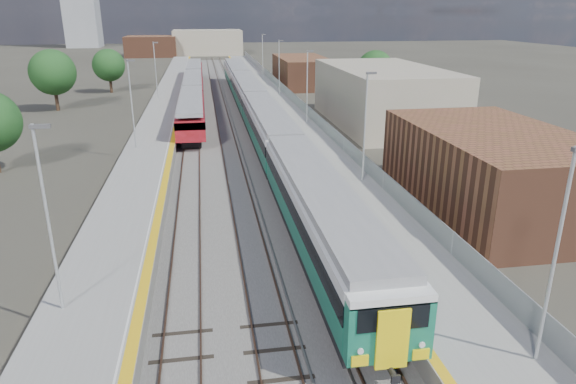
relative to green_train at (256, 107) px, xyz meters
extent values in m
plane|color=#47443A|center=(-1.50, 5.23, -2.36)|extent=(320.00, 320.00, 0.00)
cube|color=#565451|center=(-3.75, 7.73, -2.33)|extent=(10.50, 155.00, 0.06)
cube|color=#4C3323|center=(-0.72, 10.23, -2.25)|extent=(0.07, 160.00, 0.14)
cube|color=#4C3323|center=(0.72, 10.23, -2.25)|extent=(0.07, 160.00, 0.14)
cube|color=#4C3323|center=(-4.22, 10.23, -2.25)|extent=(0.07, 160.00, 0.14)
cube|color=#4C3323|center=(-2.78, 10.23, -2.25)|extent=(0.07, 160.00, 0.14)
cube|color=#4C3323|center=(-7.72, 10.23, -2.25)|extent=(0.07, 160.00, 0.14)
cube|color=#4C3323|center=(-6.28, 10.23, -2.25)|extent=(0.07, 160.00, 0.14)
cube|color=gray|center=(-1.05, 10.23, -2.26)|extent=(0.08, 160.00, 0.10)
cube|color=gray|center=(-2.45, 10.23, -2.26)|extent=(0.08, 160.00, 0.10)
cube|color=slate|center=(3.75, 7.73, -1.86)|extent=(4.70, 155.00, 1.00)
cube|color=gray|center=(3.75, 7.73, -1.36)|extent=(4.70, 155.00, 0.03)
cube|color=gold|center=(1.65, 7.73, -1.34)|extent=(0.40, 155.00, 0.01)
cube|color=gray|center=(5.95, 7.73, -0.76)|extent=(0.06, 155.00, 1.20)
cylinder|color=#9EA0A3|center=(5.10, -42.77, 2.41)|extent=(0.12, 0.12, 7.50)
cylinder|color=#9EA0A3|center=(5.10, -22.77, 2.41)|extent=(0.12, 0.12, 7.50)
cube|color=#4C4C4F|center=(5.35, -22.77, 6.06)|extent=(0.70, 0.18, 0.14)
cylinder|color=#9EA0A3|center=(5.10, -2.77, 2.41)|extent=(0.12, 0.12, 7.50)
cube|color=#4C4C4F|center=(5.35, -2.77, 6.06)|extent=(0.70, 0.18, 0.14)
cylinder|color=#9EA0A3|center=(5.10, 17.23, 2.41)|extent=(0.12, 0.12, 7.50)
cube|color=#4C4C4F|center=(5.35, 17.23, 6.06)|extent=(0.70, 0.18, 0.14)
cylinder|color=#9EA0A3|center=(5.10, 37.23, 2.41)|extent=(0.12, 0.12, 7.50)
cube|color=#4C4C4F|center=(5.35, 37.23, 6.06)|extent=(0.70, 0.18, 0.14)
cube|color=slate|center=(-10.55, 7.73, -1.86)|extent=(4.30, 155.00, 1.00)
cube|color=gray|center=(-10.55, 7.73, -1.36)|extent=(4.30, 155.00, 0.03)
cube|color=gold|center=(-8.65, 7.73, -1.34)|extent=(0.45, 155.00, 0.01)
cube|color=silver|center=(-9.00, 7.73, -1.34)|extent=(0.08, 155.00, 0.01)
cylinder|color=#9EA0A3|center=(-11.70, -36.77, 2.41)|extent=(0.12, 0.12, 7.50)
cube|color=#4C4C4F|center=(-11.45, -36.77, 6.06)|extent=(0.70, 0.18, 0.14)
cylinder|color=#9EA0A3|center=(-11.70, -10.77, 2.41)|extent=(0.12, 0.12, 7.50)
cube|color=#4C4C4F|center=(-11.45, -10.77, 6.06)|extent=(0.70, 0.18, 0.14)
cylinder|color=#9EA0A3|center=(-11.70, 15.23, 2.41)|extent=(0.12, 0.12, 7.50)
cube|color=#4C4C4F|center=(-11.45, 15.23, 6.06)|extent=(0.70, 0.18, 0.14)
cube|color=brown|center=(12.50, -26.77, 0.24)|extent=(9.00, 16.00, 5.20)
cube|color=#9F997F|center=(14.50, 0.23, 0.84)|extent=(11.00, 22.00, 6.40)
cube|color=brown|center=(11.50, 33.23, 0.04)|extent=(8.00, 18.00, 4.80)
cube|color=#9F997F|center=(-3.50, 105.23, 1.14)|extent=(20.00, 14.00, 7.00)
cube|color=brown|center=(-19.50, 100.23, 0.44)|extent=(14.00, 12.00, 5.60)
cube|color=black|center=(0.00, -31.48, -1.43)|extent=(2.88, 20.64, 0.49)
cube|color=#115944|center=(0.00, -31.48, -0.59)|extent=(2.99, 20.64, 1.21)
cube|color=black|center=(0.00, -31.48, 0.37)|extent=(3.05, 20.64, 0.83)
cube|color=silver|center=(0.00, -31.48, 1.02)|extent=(2.99, 20.64, 0.51)
cube|color=gray|center=(0.00, -31.48, 1.47)|extent=(2.65, 20.64, 0.42)
cube|color=black|center=(0.00, -10.34, -1.43)|extent=(2.88, 20.64, 0.49)
cube|color=#115944|center=(0.00, -10.34, -0.59)|extent=(2.99, 20.64, 1.21)
cube|color=black|center=(0.00, -10.34, 0.37)|extent=(3.05, 20.64, 0.83)
cube|color=silver|center=(0.00, -10.34, 1.02)|extent=(2.99, 20.64, 0.51)
cube|color=gray|center=(0.00, -10.34, 1.47)|extent=(2.65, 20.64, 0.42)
cube|color=black|center=(0.00, 10.80, -1.43)|extent=(2.88, 20.64, 0.49)
cube|color=#115944|center=(0.00, 10.80, -0.59)|extent=(2.99, 20.64, 1.21)
cube|color=black|center=(0.00, 10.80, 0.37)|extent=(3.05, 20.64, 0.83)
cube|color=silver|center=(0.00, 10.80, 1.02)|extent=(2.99, 20.64, 0.51)
cube|color=gray|center=(0.00, 10.80, 1.47)|extent=(2.65, 20.64, 0.42)
cube|color=black|center=(0.00, 31.94, -1.43)|extent=(2.88, 20.64, 0.49)
cube|color=#115944|center=(0.00, 31.94, -0.59)|extent=(2.99, 20.64, 1.21)
cube|color=black|center=(0.00, 31.94, 0.37)|extent=(3.05, 20.64, 0.83)
cube|color=silver|center=(0.00, 31.94, 1.02)|extent=(2.99, 20.64, 0.51)
cube|color=gray|center=(0.00, 31.94, 1.47)|extent=(2.65, 20.64, 0.42)
cube|color=#115944|center=(0.00, -42.07, -0.09)|extent=(2.96, 0.64, 2.22)
cube|color=black|center=(0.00, -42.40, 0.55)|extent=(2.43, 0.06, 0.85)
cube|color=yellow|center=(0.00, -42.46, -0.19)|extent=(1.11, 0.11, 2.22)
cube|color=black|center=(-7.00, -0.48, -1.90)|extent=(1.86, 15.82, 0.65)
cube|color=maroon|center=(-7.00, -0.48, -0.36)|extent=(2.74, 18.61, 1.96)
cube|color=black|center=(-7.00, -0.48, 0.13)|extent=(2.80, 18.61, 0.69)
cube|color=gray|center=(-7.00, -0.48, 1.11)|extent=(2.45, 18.61, 0.39)
cube|color=black|center=(-7.00, 18.64, -1.90)|extent=(1.86, 15.82, 0.65)
cube|color=maroon|center=(-7.00, 18.64, -0.36)|extent=(2.74, 18.61, 1.96)
cube|color=black|center=(-7.00, 18.64, 0.13)|extent=(2.80, 18.61, 0.69)
cube|color=gray|center=(-7.00, 18.64, 1.11)|extent=(2.45, 18.61, 0.39)
cube|color=black|center=(-7.00, 37.75, -1.90)|extent=(1.86, 15.82, 0.65)
cube|color=maroon|center=(-7.00, 37.75, -0.36)|extent=(2.74, 18.61, 1.96)
cube|color=black|center=(-7.00, 37.75, 0.13)|extent=(2.80, 18.61, 0.69)
cube|color=gray|center=(-7.00, 37.75, 1.11)|extent=(2.45, 18.61, 0.39)
cylinder|color=#382619|center=(-24.48, 14.87, -1.00)|extent=(0.44, 0.44, 2.72)
sphere|color=#1C491C|center=(-24.48, 14.87, 2.55)|extent=(5.75, 5.75, 5.75)
cylinder|color=#382619|center=(-20.07, 30.13, -1.18)|extent=(0.44, 0.44, 2.37)
sphere|color=#1C491C|center=(-20.07, 30.13, 1.91)|extent=(5.00, 5.00, 5.00)
cylinder|color=#382619|center=(19.01, 16.73, -1.13)|extent=(0.44, 0.44, 2.46)
sphere|color=#1C491C|center=(19.01, 16.73, 2.08)|extent=(5.20, 5.20, 5.20)
camera|label=1|loc=(-5.67, -55.87, 9.91)|focal=32.00mm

